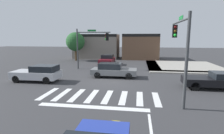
% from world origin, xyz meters
% --- Properties ---
extents(ground_plane, '(120.00, 120.00, 0.00)m').
position_xyz_m(ground_plane, '(0.00, 0.00, 0.00)').
color(ground_plane, '#353538').
extents(crosswalk_near, '(8.32, 2.90, 0.01)m').
position_xyz_m(crosswalk_near, '(0.00, -4.50, 0.00)').
color(crosswalk_near, silver).
rests_on(crosswalk_near, ground_plane).
extents(bike_detector_marking, '(1.01, 1.01, 0.01)m').
position_xyz_m(bike_detector_marking, '(1.62, -8.52, 0.00)').
color(bike_detector_marking, yellow).
rests_on(bike_detector_marking, ground_plane).
extents(curb_corner_northeast, '(10.00, 10.60, 0.15)m').
position_xyz_m(curb_corner_northeast, '(8.49, 9.42, 0.07)').
color(curb_corner_northeast, '#9E998E').
rests_on(curb_corner_northeast, ground_plane).
extents(storefront_row, '(16.39, 6.10, 4.79)m').
position_xyz_m(storefront_row, '(-1.64, 18.85, 2.41)').
color(storefront_row, gray).
rests_on(storefront_row, ground_plane).
extents(traffic_signal_southeast, '(0.32, 4.67, 5.53)m').
position_xyz_m(traffic_signal_southeast, '(5.33, -4.24, 3.85)').
color(traffic_signal_southeast, '#383A3D').
rests_on(traffic_signal_southeast, ground_plane).
extents(traffic_signal_northwest, '(4.48, 0.32, 5.24)m').
position_xyz_m(traffic_signal_northwest, '(-3.51, 6.05, 3.60)').
color(traffic_signal_northwest, '#383A3D').
rests_on(traffic_signal_northwest, ground_plane).
extents(car_maroon, '(1.91, 4.21, 1.55)m').
position_xyz_m(car_maroon, '(-2.02, 9.87, 0.77)').
color(car_maroon, maroon).
rests_on(car_maroon, ground_plane).
extents(car_black, '(4.53, 1.88, 1.37)m').
position_xyz_m(car_black, '(8.86, -1.27, 0.71)').
color(car_black, black).
rests_on(car_black, ground_plane).
extents(car_gray, '(4.69, 1.88, 1.48)m').
position_xyz_m(car_gray, '(0.05, 1.73, 0.75)').
color(car_gray, slate).
rests_on(car_gray, ground_plane).
extents(car_silver, '(4.42, 1.91, 1.55)m').
position_xyz_m(car_silver, '(-6.67, -1.15, 0.79)').
color(car_silver, '#B7BABF').
rests_on(car_silver, ground_plane).
extents(roadside_tree, '(3.33, 3.33, 5.06)m').
position_xyz_m(roadside_tree, '(-8.50, 14.00, 3.38)').
color(roadside_tree, '#4C3823').
rests_on(roadside_tree, ground_plane).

